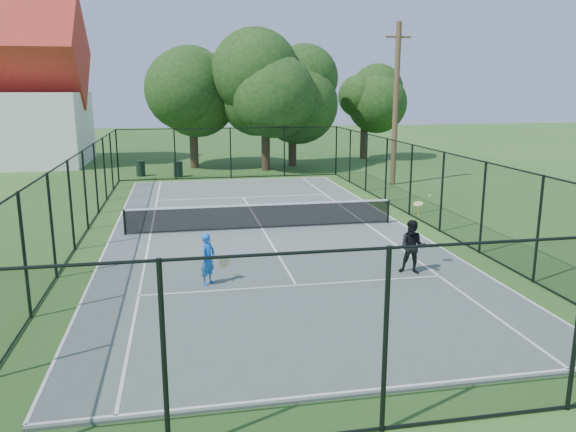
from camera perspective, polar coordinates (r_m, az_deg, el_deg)
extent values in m
plane|color=#2F5C1F|center=(21.23, -2.64, -1.45)|extent=(120.00, 120.00, 0.00)
cube|color=#53625B|center=(21.22, -2.64, -1.37)|extent=(11.00, 24.00, 0.06)
cylinder|color=black|center=(21.01, -16.27, -0.61)|extent=(0.08, 0.08, 0.95)
cylinder|color=black|center=(22.35, 10.14, 0.49)|extent=(0.08, 0.08, 0.95)
cube|color=black|center=(21.10, -2.65, -0.04)|extent=(10.00, 0.03, 0.88)
cube|color=white|center=(21.01, -2.66, 1.14)|extent=(10.00, 0.05, 0.06)
cylinder|color=#332114|center=(38.44, -9.55, 7.43)|extent=(0.56, 0.56, 3.50)
sphere|color=black|center=(38.28, -9.73, 12.40)|extent=(6.32, 6.32, 6.32)
cylinder|color=#332114|center=(36.82, -2.29, 7.33)|extent=(0.56, 0.56, 3.45)
sphere|color=black|center=(36.65, -2.33, 12.43)|extent=(6.19, 6.19, 6.19)
cylinder|color=#332114|center=(39.12, 0.45, 7.62)|extent=(0.56, 0.56, 3.40)
sphere|color=black|center=(38.96, 0.46, 12.08)|extent=(5.39, 5.39, 5.39)
cylinder|color=#332114|center=(43.59, 7.71, 7.58)|extent=(0.56, 0.56, 2.71)
sphere|color=black|center=(43.44, 7.81, 10.91)|extent=(4.73, 4.73, 4.73)
cylinder|color=black|center=(35.56, -14.74, 4.65)|extent=(0.54, 0.54, 0.90)
cylinder|color=black|center=(35.50, -14.78, 5.40)|extent=(0.58, 0.58, 0.05)
cylinder|color=black|center=(34.71, -11.09, 4.64)|extent=(0.54, 0.54, 0.89)
cylinder|color=black|center=(34.65, -11.13, 5.41)|extent=(0.58, 0.58, 0.05)
cylinder|color=#4C3823|center=(31.58, 10.89, 10.97)|extent=(0.30, 0.30, 8.68)
cube|color=#4C3823|center=(31.69, 11.17, 17.41)|extent=(1.40, 0.10, 0.10)
imported|color=blue|center=(15.21, -8.15, -4.32)|extent=(0.58, 0.62, 1.42)
torus|color=gold|center=(15.42, -6.48, -4.66)|extent=(0.27, 0.18, 0.29)
cylinder|color=silver|center=(15.42, -6.48, -4.66)|extent=(0.23, 0.15, 0.25)
imported|color=black|center=(16.31, 12.56, -3.09)|extent=(0.94, 0.87, 1.55)
torus|color=gold|center=(16.45, 13.08, 1.22)|extent=(0.30, 0.28, 0.14)
cylinder|color=silver|center=(16.45, 13.08, 1.22)|extent=(0.26, 0.24, 0.11)
sphere|color=#CCE526|center=(16.52, 14.20, 2.02)|extent=(0.07, 0.07, 0.07)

